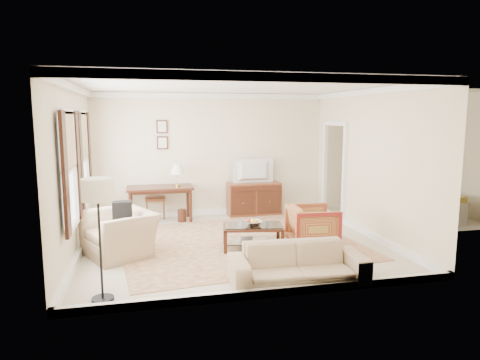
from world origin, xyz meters
name	(u,v)px	position (x,y,z in m)	size (l,w,h in m)	color
room_shell	(233,110)	(0.00, 0.00, 2.47)	(5.51, 5.01, 2.91)	beige
annex_bedroom	(409,203)	(4.49, 1.15, 0.34)	(3.00, 2.70, 2.90)	beige
window_front	(69,170)	(-2.70, -0.70, 1.55)	(0.12, 1.56, 1.80)	#CCB284
window_rear	(83,160)	(-2.70, 0.90, 1.55)	(0.12, 1.56, 1.80)	#CCB284
doorway	(334,172)	(2.71, 1.50, 1.08)	(0.10, 1.12, 2.25)	white
rug	(237,242)	(0.09, 0.02, 0.01)	(4.25, 3.64, 0.01)	brown
writing_desk	(160,191)	(-1.25, 2.04, 0.69)	(1.46, 0.73, 0.80)	#3D1C11
desk_chair	(155,196)	(-1.36, 2.39, 0.53)	(0.45, 0.45, 1.05)	brown
desk_lamp	(177,175)	(-0.85, 2.04, 1.05)	(0.32, 0.32, 0.50)	silver
framed_prints	(162,135)	(-1.15, 2.47, 1.94)	(0.25, 0.04, 0.68)	#3D1C11
sideboard	(254,199)	(0.98, 2.23, 0.39)	(1.27, 0.49, 0.78)	brown
tv	(254,163)	(0.98, 2.21, 1.25)	(0.94, 0.54, 0.12)	black
coffee_table	(253,230)	(0.28, -0.40, 0.34)	(1.14, 0.78, 0.44)	#3D1C11
fruit_bowl	(254,222)	(0.28, -0.43, 0.50)	(0.42, 0.42, 0.10)	silver
book_a	(241,239)	(0.07, -0.32, 0.17)	(0.28, 0.04, 0.38)	brown
book_b	(265,241)	(0.46, -0.53, 0.17)	(0.28, 0.03, 0.38)	brown
striped_armchair	(313,225)	(1.35, -0.55, 0.42)	(0.82, 0.76, 0.84)	maroon
club_armchair	(119,226)	(-2.03, -0.23, 0.51)	(1.16, 0.76, 1.02)	tan
backpack	(122,212)	(-1.97, -0.25, 0.76)	(0.32, 0.22, 0.40)	black
sofa	(298,258)	(0.50, -2.09, 0.38)	(1.92, 0.56, 0.75)	tan
floor_lamp	(98,199)	(-2.16, -2.09, 1.34)	(0.39, 0.39, 1.59)	black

